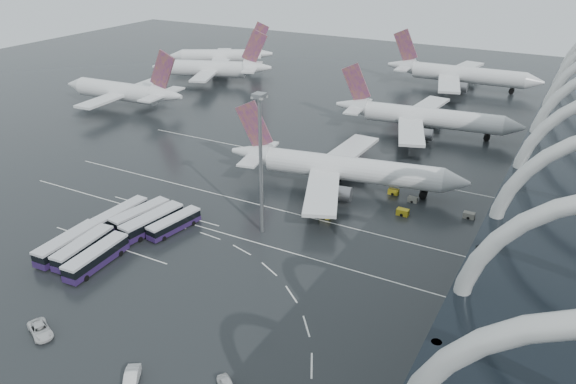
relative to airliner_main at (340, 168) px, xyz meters
The scene contains 27 objects.
ground 29.33m from the airliner_main, 97.11° to the right, with size 420.00×420.00×0.00m, color black.
lane_marking_near 31.29m from the airliner_main, 96.65° to the right, with size 120.00×0.25×0.01m, color white.
lane_marking_mid 17.74m from the airliner_main, 102.08° to the right, with size 120.00×0.25×0.01m, color white.
lane_marking_far 12.71m from the airliner_main, 107.65° to the left, with size 120.00×0.25×0.01m, color white.
bus_bay_line_south 52.76m from the airliner_main, 121.66° to the right, with size 28.00×0.25×0.01m, color white.
bus_bay_line_north 40.10m from the airliner_main, 133.83° to the right, with size 28.00×0.25×0.01m, color white.
airliner_main is the anchor object (origin of this frame).
airliner_gate_b 46.36m from the airliner_main, 83.36° to the left, with size 53.88×48.13×18.70m.
airliner_gate_c 101.95m from the airliner_main, 88.53° to the left, with size 56.46×52.14×20.14m.
jet_remote_west 90.82m from the airliner_main, 164.93° to the left, with size 46.96×37.82×20.47m.
jet_remote_mid 104.57m from the airliner_main, 141.48° to the left, with size 45.82×37.31×20.46m.
jet_remote_far 127.39m from the airliner_main, 136.83° to the left, with size 40.96×33.55×19.19m.
bus_row_near_a 48.80m from the airliner_main, 131.06° to the right, with size 3.41×12.76×3.12m.
bus_row_near_b 45.22m from the airliner_main, 128.52° to the right, with size 4.96×13.40×3.23m.
bus_row_near_c 43.71m from the airliner_main, 123.42° to the right, with size 4.95×14.25×3.44m.
bus_row_near_d 40.08m from the airliner_main, 120.24° to the right, with size 4.46×12.28×2.96m.
bus_row_far_a 59.61m from the airliner_main, 122.35° to the right, with size 3.76×13.92×3.40m.
bus_row_far_b 57.45m from the airliner_main, 119.55° to the right, with size 4.21×13.57×3.29m.
bus_row_far_c 56.46m from the airliner_main, 115.04° to the right, with size 4.00×13.83×3.36m.
van_curve_a 70.76m from the airliner_main, 104.26° to the right, with size 2.59×5.61×1.56m, color silver.
van_curve_c 69.63m from the airliner_main, 89.00° to the right, with size 1.76×5.04×1.66m, color silver.
floodlight_mast 29.79m from the airliner_main, 100.35° to the right, with size 2.13×2.13×27.75m.
gse_cart_belly_a 18.72m from the airliner_main, 20.76° to the right, with size 2.49×1.47×1.36m, color #A99316.
gse_cart_belly_b 17.57m from the airliner_main, ahead, with size 2.08×1.23×1.14m, color slate.
gse_cart_belly_c 16.22m from the airliner_main, 77.04° to the right, with size 2.30×1.36×1.25m, color #A99316.
gse_cart_belly_d 29.77m from the airliner_main, ahead, with size 2.29×1.35×1.25m, color slate.
gse_cart_belly_e 12.95m from the airliner_main, 10.94° to the left, with size 2.27×1.34×1.24m, color #A99316.
Camera 1 is at (49.50, -79.77, 54.05)m, focal length 35.00 mm.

